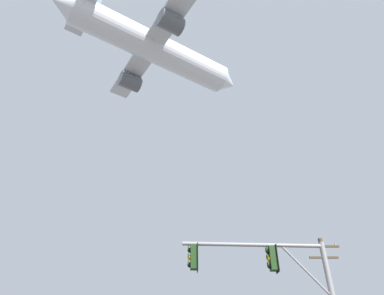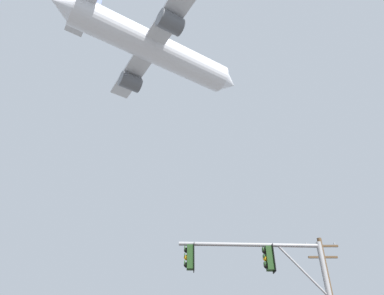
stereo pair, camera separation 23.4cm
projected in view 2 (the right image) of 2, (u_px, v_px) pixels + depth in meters
signal_pole_near at (274, 280)px, 12.96m from camera, size 5.64×0.64×5.88m
airplane at (154, 48)px, 48.81m from camera, size 25.87×19.97×7.78m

